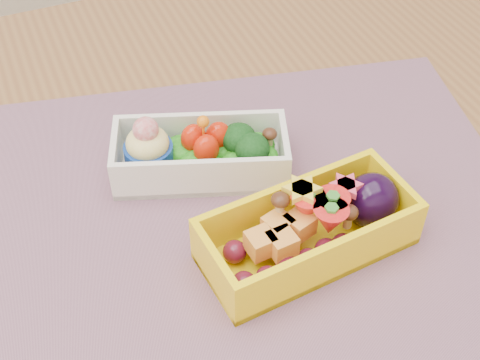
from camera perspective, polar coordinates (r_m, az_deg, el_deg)
name	(u,v)px	position (r m, az deg, el deg)	size (l,w,h in m)	color
table	(232,272)	(0.67, -0.66, -7.84)	(1.20, 0.80, 0.75)	brown
placemat	(234,217)	(0.59, -0.49, -3.18)	(0.51, 0.39, 0.00)	#885E70
bento_white	(200,153)	(0.61, -3.44, 2.27)	(0.17, 0.12, 0.07)	white
bento_yellow	(313,228)	(0.55, 6.17, -4.09)	(0.18, 0.09, 0.06)	yellow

